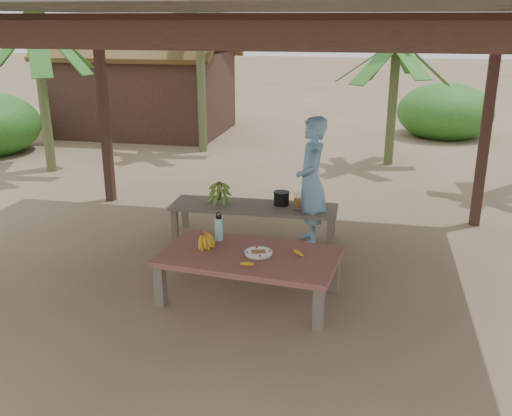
% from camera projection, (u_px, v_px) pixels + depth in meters
% --- Properties ---
extents(ground, '(80.00, 80.00, 0.00)m').
position_uv_depth(ground, '(248.00, 274.00, 6.58)').
color(ground, brown).
rests_on(ground, ground).
extents(pavilion, '(6.60, 5.60, 2.95)m').
position_uv_depth(pavilion, '(246.00, 21.00, 5.69)').
color(pavilion, black).
rests_on(pavilion, ground).
extents(work_table, '(1.89, 1.17, 0.50)m').
position_uv_depth(work_table, '(249.00, 260.00, 5.88)').
color(work_table, brown).
rests_on(work_table, ground).
extents(bench, '(2.21, 0.65, 0.45)m').
position_uv_depth(bench, '(254.00, 209.00, 7.57)').
color(bench, brown).
rests_on(bench, ground).
extents(ripe_banana_bunch, '(0.31, 0.27, 0.17)m').
position_uv_depth(ripe_banana_bunch, '(202.00, 239.00, 6.03)').
color(ripe_banana_bunch, gold).
rests_on(ripe_banana_bunch, work_table).
extents(plate, '(0.29, 0.29, 0.04)m').
position_uv_depth(plate, '(258.00, 253.00, 5.84)').
color(plate, white).
rests_on(plate, work_table).
extents(loose_banana_front, '(0.16, 0.09, 0.04)m').
position_uv_depth(loose_banana_front, '(247.00, 264.00, 5.57)').
color(loose_banana_front, gold).
rests_on(loose_banana_front, work_table).
extents(loose_banana_side, '(0.14, 0.14, 0.04)m').
position_uv_depth(loose_banana_side, '(299.00, 253.00, 5.83)').
color(loose_banana_side, gold).
rests_on(loose_banana_side, work_table).
extents(water_flask, '(0.09, 0.09, 0.33)m').
position_uv_depth(water_flask, '(219.00, 228.00, 6.19)').
color(water_flask, '#44C8D6').
rests_on(water_flask, work_table).
extents(green_banana_stalk, '(0.28, 0.28, 0.31)m').
position_uv_depth(green_banana_stalk, '(220.00, 192.00, 7.59)').
color(green_banana_stalk, '#598C2D').
rests_on(green_banana_stalk, bench).
extents(cooking_pot, '(0.20, 0.20, 0.17)m').
position_uv_depth(cooking_pot, '(281.00, 199.00, 7.55)').
color(cooking_pot, black).
rests_on(cooking_pot, bench).
extents(skewer_rack, '(0.18, 0.08, 0.24)m').
position_uv_depth(skewer_rack, '(300.00, 200.00, 7.36)').
color(skewer_rack, '#A57F47').
rests_on(skewer_rack, bench).
extents(woman, '(0.53, 0.68, 1.66)m').
position_uv_depth(woman, '(311.00, 182.00, 7.25)').
color(woman, '#7AB7E7').
rests_on(woman, ground).
extents(hut, '(4.40, 3.43, 2.85)m').
position_uv_depth(hut, '(145.00, 89.00, 14.54)').
color(hut, black).
rests_on(hut, ground).
extents(banana_plant_n, '(1.80, 1.80, 2.62)m').
position_uv_depth(banana_plant_n, '(396.00, 55.00, 10.88)').
color(banana_plant_n, '#596638').
rests_on(banana_plant_n, ground).
extents(banana_plant_nw, '(1.80, 1.80, 3.48)m').
position_uv_depth(banana_plant_nw, '(199.00, 10.00, 11.76)').
color(banana_plant_nw, '#596638').
rests_on(banana_plant_nw, ground).
extents(banana_plant_w, '(1.80, 1.80, 2.97)m').
position_uv_depth(banana_plant_w, '(37.00, 37.00, 10.27)').
color(banana_plant_w, '#596638').
rests_on(banana_plant_w, ground).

